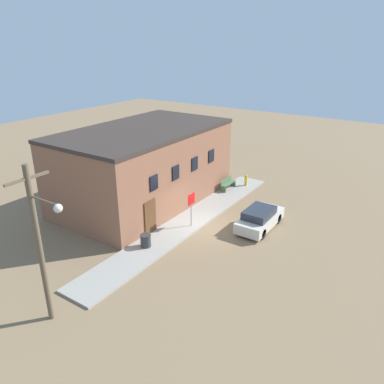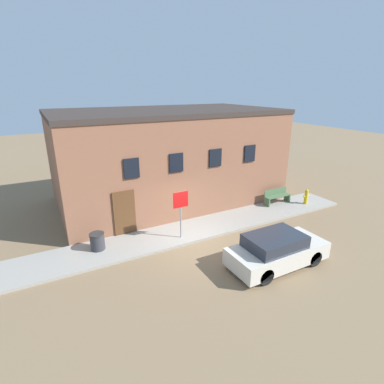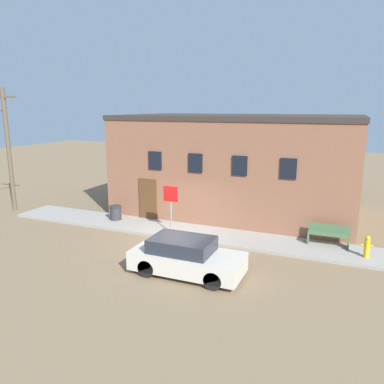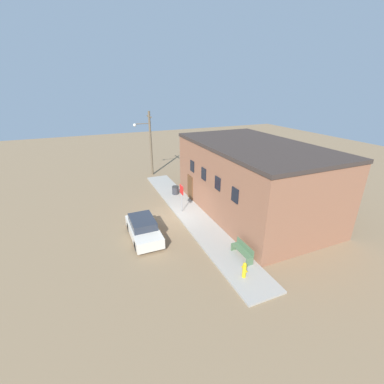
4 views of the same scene
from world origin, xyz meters
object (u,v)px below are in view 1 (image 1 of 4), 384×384
at_px(trash_bin, 146,241).
at_px(parked_car, 260,218).
at_px(stop_sign, 191,203).
at_px(fire_hydrant, 246,180).
at_px(utility_pole, 40,241).
at_px(bench, 228,183).

bearing_deg(trash_bin, parked_car, -36.23).
bearing_deg(stop_sign, fire_hydrant, 1.86).
xyz_separation_m(fire_hydrant, parked_car, (-5.90, -3.84, 0.08)).
height_order(fire_hydrant, parked_car, parked_car).
distance_m(utility_pole, parked_car, 13.42).
xyz_separation_m(bench, utility_pole, (-16.94, -0.92, 3.21)).
distance_m(bench, utility_pole, 17.27).
distance_m(stop_sign, parked_car, 4.38).
height_order(fire_hydrant, trash_bin, fire_hydrant).
height_order(bench, utility_pole, utility_pole).
xyz_separation_m(fire_hydrant, bench, (-1.45, 0.86, -0.00)).
bearing_deg(bench, parked_car, -133.49).
distance_m(fire_hydrant, bench, 1.68).
bearing_deg(utility_pole, parked_car, -16.82).
bearing_deg(parked_car, utility_pole, 163.18).
distance_m(bench, parked_car, 6.47).
xyz_separation_m(stop_sign, trash_bin, (-3.53, 0.73, -1.17)).
xyz_separation_m(trash_bin, utility_pole, (-6.63, -0.52, 3.28)).
relative_size(fire_hydrant, stop_sign, 0.40).
distance_m(trash_bin, utility_pole, 7.41).
xyz_separation_m(stop_sign, utility_pole, (-10.16, 0.21, 2.11)).
height_order(trash_bin, utility_pole, utility_pole).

